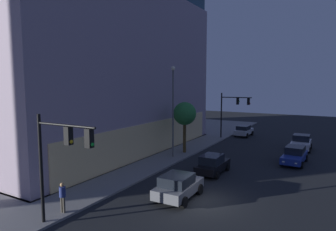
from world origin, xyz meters
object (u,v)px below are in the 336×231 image
car_white (301,143)px  traffic_light_far_corner (232,107)px  car_blue (295,155)px  car_black (213,164)px  sidewalk_tree (185,114)px  pedestrian_waiting (63,195)px  modern_building (63,63)px  street_lamp_sidewalk (173,101)px  traffic_light_near_corner (60,150)px  car_silver (244,131)px  car_grey (178,186)px

car_white → traffic_light_far_corner: bearing=75.0°
car_blue → car_black: bearing=140.8°
car_blue → car_white: car_white is taller
sidewalk_tree → pedestrian_waiting: 17.19m
sidewalk_tree → car_black: (-5.12, -5.22, -3.51)m
modern_building → street_lamp_sidewalk: bearing=-88.9°
traffic_light_near_corner → car_silver: bearing=-1.0°
pedestrian_waiting → car_black: pedestrian_waiting is taller
traffic_light_far_corner → car_grey: traffic_light_far_corner is taller
traffic_light_near_corner → car_black: traffic_light_near_corner is taller
car_white → sidewalk_tree: bearing=127.3°
pedestrian_waiting → car_white: pedestrian_waiting is taller
car_silver → street_lamp_sidewalk: bearing=169.8°
sidewalk_tree → car_blue: (1.79, -10.86, -3.52)m
sidewalk_tree → car_blue: size_ratio=1.14×
pedestrian_waiting → car_silver: 30.77m
pedestrian_waiting → car_blue: (18.68, -10.25, -0.41)m
car_grey → car_blue: bearing=-23.1°
sidewalk_tree → pedestrian_waiting: size_ratio=3.08×
car_black → car_grey: bearing=-179.8°
car_silver → sidewalk_tree: bearing=169.0°
sidewalk_tree → car_white: 14.03m
traffic_light_far_corner → car_silver: (3.18, -0.77, -3.60)m
traffic_light_near_corner → sidewalk_tree: size_ratio=1.07×
pedestrian_waiting → traffic_light_near_corner: bearing=-130.6°
car_white → car_silver: car_white is taller
car_grey → car_silver: (25.20, 2.56, -0.04)m
car_white → car_silver: size_ratio=0.99×
car_white → car_silver: bearing=55.6°
street_lamp_sidewalk → car_white: size_ratio=2.22×
traffic_light_far_corner → car_black: bearing=-168.1°
street_lamp_sidewalk → car_grey: (-9.17, -5.45, -4.94)m
street_lamp_sidewalk → traffic_light_far_corner: bearing=-9.4°
car_silver → traffic_light_near_corner: bearing=179.0°
modern_building → car_white: bearing=-67.8°
modern_building → sidewalk_tree: size_ratio=5.30×
traffic_light_far_corner → car_silver: size_ratio=1.49×
sidewalk_tree → car_grey: bearing=-155.3°
modern_building → car_grey: bearing=-113.1°
car_white → car_grey: bearing=164.2°
street_lamp_sidewalk → sidewalk_tree: street_lamp_sidewalk is taller
modern_building → car_grey: 24.47m
traffic_light_near_corner → car_grey: traffic_light_near_corner is taller
street_lamp_sidewalk → car_blue: (4.02, -11.06, -4.99)m
car_white → car_black: bearing=157.3°
traffic_light_far_corner → car_white: (-2.38, -8.90, -3.55)m
traffic_light_near_corner → traffic_light_far_corner: traffic_light_far_corner is taller
street_lamp_sidewalk → pedestrian_waiting: (-14.66, -0.82, -4.58)m
car_silver → car_black: bearing=-172.4°
car_grey → car_black: 6.27m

